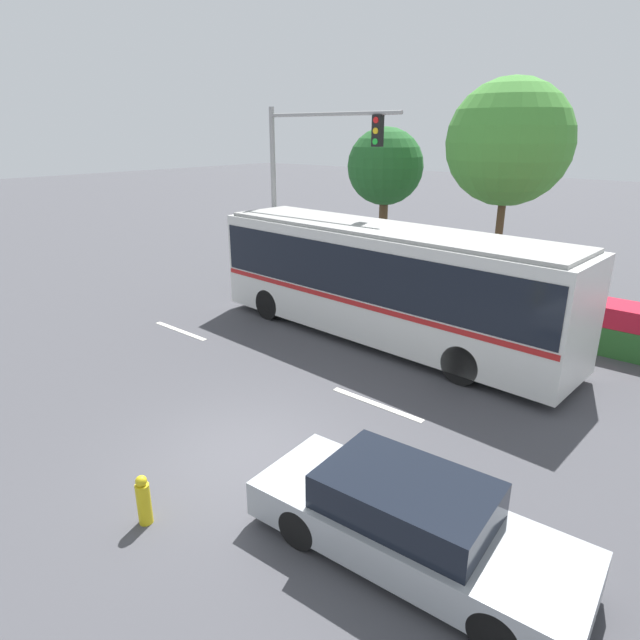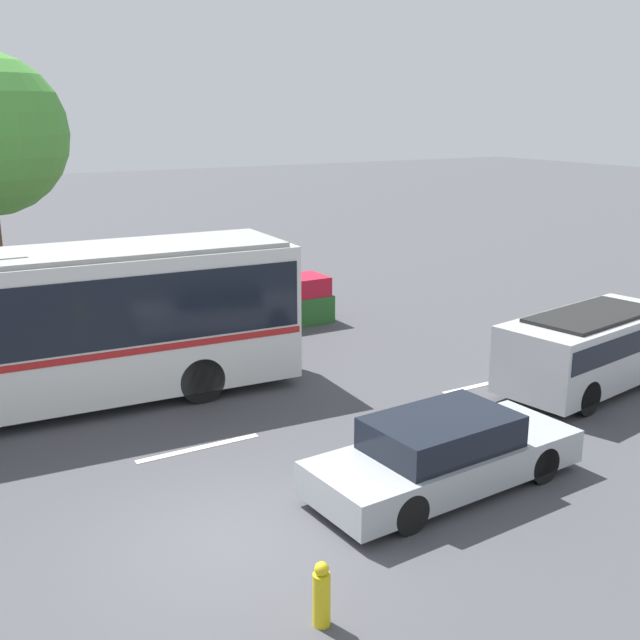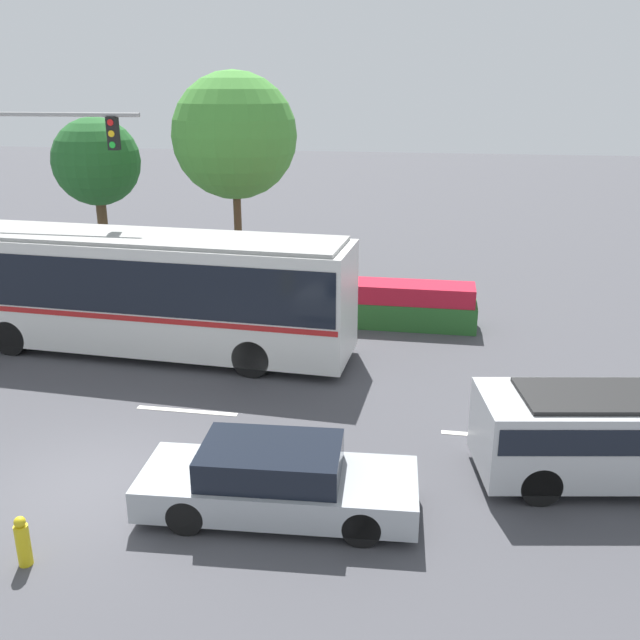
# 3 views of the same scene
# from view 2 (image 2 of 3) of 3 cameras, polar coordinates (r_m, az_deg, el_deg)

# --- Properties ---
(ground_plane) EXTENTS (140.00, 140.00, 0.00)m
(ground_plane) POSITION_cam_2_polar(r_m,az_deg,el_deg) (11.84, -6.56, -15.89)
(ground_plane) COLOR #444449
(city_bus) EXTENTS (11.28, 3.12, 3.32)m
(city_bus) POSITION_cam_2_polar(r_m,az_deg,el_deg) (16.83, -20.66, -0.25)
(city_bus) COLOR silver
(city_bus) RESTS_ON ground
(sedan_foreground) EXTENTS (4.90, 2.06, 1.28)m
(sedan_foreground) POSITION_cam_2_polar(r_m,az_deg,el_deg) (13.12, 9.15, -9.71)
(sedan_foreground) COLOR #9EA3A8
(sedan_foreground) RESTS_ON ground
(suv_left_lane) EXTENTS (4.94, 2.66, 1.78)m
(suv_left_lane) POSITION_cam_2_polar(r_m,az_deg,el_deg) (18.25, 19.30, -1.75)
(suv_left_lane) COLOR #B2B5B7
(suv_left_lane) RESTS_ON ground
(flowering_hedge) EXTENTS (8.68, 1.26, 1.37)m
(flowering_hedge) POSITION_cam_2_polar(r_m,az_deg,el_deg) (21.47, -9.70, 0.38)
(flowering_hedge) COLOR #286028
(flowering_hedge) RESTS_ON ground
(fire_hydrant) EXTENTS (0.22, 0.22, 0.86)m
(fire_hydrant) POSITION_cam_2_polar(r_m,az_deg,el_deg) (9.96, 0.12, -19.60)
(fire_hydrant) COLOR gold
(fire_hydrant) RESTS_ON ground
(lane_stripe_near) EXTENTS (2.40, 0.16, 0.01)m
(lane_stripe_near) POSITION_cam_2_polar(r_m,az_deg,el_deg) (18.23, 12.07, -4.64)
(lane_stripe_near) COLOR silver
(lane_stripe_near) RESTS_ON ground
(lane_stripe_mid) EXTENTS (2.40, 0.16, 0.01)m
(lane_stripe_mid) POSITION_cam_2_polar(r_m,az_deg,el_deg) (14.78, -8.92, -9.31)
(lane_stripe_mid) COLOR silver
(lane_stripe_mid) RESTS_ON ground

